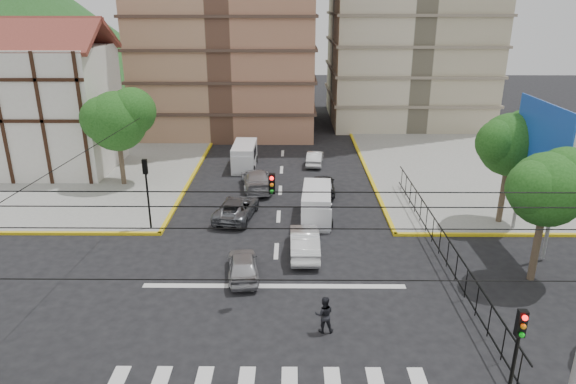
{
  "coord_description": "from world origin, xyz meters",
  "views": [
    {
      "loc": [
        0.87,
        -20.97,
        13.18
      ],
      "look_at": [
        0.67,
        3.83,
        4.0
      ],
      "focal_mm": 32.0,
      "sensor_mm": 36.0,
      "label": 1
    }
  ],
  "objects_px": {
    "van_right_lane": "(317,206)",
    "car_white_front_right": "(304,242)",
    "van_left_lane": "(244,157)",
    "traffic_light_nw": "(147,182)",
    "car_silver_front_left": "(243,265)",
    "pedestrian_crosswalk": "(324,314)",
    "traffic_light_se": "(516,351)"
  },
  "relations": [
    {
      "from": "van_right_lane",
      "to": "car_white_front_right",
      "type": "bearing_deg",
      "value": -96.73
    },
    {
      "from": "traffic_light_nw",
      "to": "car_silver_front_left",
      "type": "xyz_separation_m",
      "value": [
        6.18,
        -5.63,
        -2.46
      ]
    },
    {
      "from": "traffic_light_se",
      "to": "traffic_light_nw",
      "type": "bearing_deg",
      "value": 135.0
    },
    {
      "from": "car_white_front_right",
      "to": "pedestrian_crosswalk",
      "type": "xyz_separation_m",
      "value": [
        0.67,
        -7.18,
        0.09
      ]
    },
    {
      "from": "pedestrian_crosswalk",
      "to": "car_white_front_right",
      "type": "bearing_deg",
      "value": -85.99
    },
    {
      "from": "car_silver_front_left",
      "to": "car_white_front_right",
      "type": "relative_size",
      "value": 0.85
    },
    {
      "from": "car_silver_front_left",
      "to": "pedestrian_crosswalk",
      "type": "relative_size",
      "value": 2.3
    },
    {
      "from": "van_right_lane",
      "to": "van_left_lane",
      "type": "relative_size",
      "value": 1.01
    },
    {
      "from": "traffic_light_nw",
      "to": "van_right_lane",
      "type": "xyz_separation_m",
      "value": [
        10.26,
        1.6,
        -2.12
      ]
    },
    {
      "from": "van_left_lane",
      "to": "car_silver_front_left",
      "type": "bearing_deg",
      "value": -84.47
    },
    {
      "from": "van_left_lane",
      "to": "traffic_light_nw",
      "type": "bearing_deg",
      "value": -109.66
    },
    {
      "from": "van_right_lane",
      "to": "car_silver_front_left",
      "type": "relative_size",
      "value": 1.21
    },
    {
      "from": "traffic_light_se",
      "to": "car_white_front_right",
      "type": "xyz_separation_m",
      "value": [
        -6.23,
        12.49,
        -2.37
      ]
    },
    {
      "from": "van_right_lane",
      "to": "traffic_light_se",
      "type": "bearing_deg",
      "value": -68.88
    },
    {
      "from": "pedestrian_crosswalk",
      "to": "van_right_lane",
      "type": "bearing_deg",
      "value": -92.34
    },
    {
      "from": "traffic_light_se",
      "to": "car_silver_front_left",
      "type": "bearing_deg",
      "value": 133.36
    },
    {
      "from": "car_silver_front_left",
      "to": "traffic_light_se",
      "type": "bearing_deg",
      "value": 126.29
    },
    {
      "from": "van_left_lane",
      "to": "pedestrian_crosswalk",
      "type": "height_order",
      "value": "van_left_lane"
    },
    {
      "from": "traffic_light_nw",
      "to": "pedestrian_crosswalk",
      "type": "relative_size",
      "value": 2.65
    },
    {
      "from": "car_silver_front_left",
      "to": "car_white_front_right",
      "type": "xyz_separation_m",
      "value": [
        3.19,
        2.51,
        0.09
      ]
    },
    {
      "from": "pedestrian_crosswalk",
      "to": "car_silver_front_left",
      "type": "bearing_deg",
      "value": -51.69
    },
    {
      "from": "van_left_lane",
      "to": "van_right_lane",
      "type": "bearing_deg",
      "value": -62.16
    },
    {
      "from": "van_right_lane",
      "to": "car_white_front_right",
      "type": "relative_size",
      "value": 1.03
    },
    {
      "from": "van_left_lane",
      "to": "car_white_front_right",
      "type": "bearing_deg",
      "value": -72.5
    },
    {
      "from": "van_left_lane",
      "to": "car_white_front_right",
      "type": "distance_m",
      "value": 16.34
    },
    {
      "from": "van_right_lane",
      "to": "car_silver_front_left",
      "type": "height_order",
      "value": "van_right_lane"
    },
    {
      "from": "traffic_light_nw",
      "to": "van_left_lane",
      "type": "height_order",
      "value": "traffic_light_nw"
    },
    {
      "from": "traffic_light_se",
      "to": "traffic_light_nw",
      "type": "relative_size",
      "value": 1.0
    },
    {
      "from": "car_silver_front_left",
      "to": "van_left_lane",
      "type": "bearing_deg",
      "value": -92.28
    },
    {
      "from": "car_white_front_right",
      "to": "traffic_light_nw",
      "type": "bearing_deg",
      "value": -19.09
    },
    {
      "from": "traffic_light_se",
      "to": "van_right_lane",
      "type": "bearing_deg",
      "value": 107.26
    },
    {
      "from": "traffic_light_se",
      "to": "car_white_front_right",
      "type": "relative_size",
      "value": 0.98
    }
  ]
}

